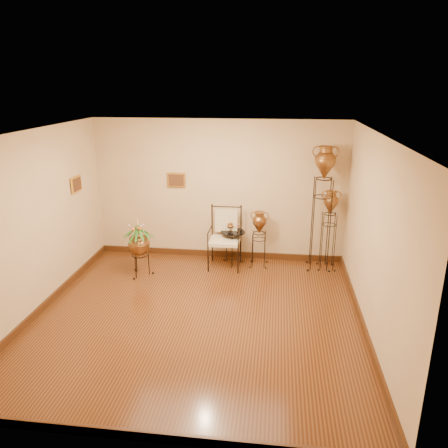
# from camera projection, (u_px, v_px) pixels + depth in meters

# --- Properties ---
(ground) EXTENTS (5.00, 5.00, 0.00)m
(ground) POSITION_uv_depth(u_px,v_px,m) (198.00, 317.00, 6.75)
(ground) COLOR brown
(ground) RESTS_ON ground
(room_shell) EXTENTS (5.02, 5.02, 2.81)m
(room_shell) POSITION_uv_depth(u_px,v_px,m) (195.00, 209.00, 6.22)
(room_shell) COLOR beige
(room_shell) RESTS_ON ground
(amphora_tall) EXTENTS (0.58, 0.58, 2.39)m
(amphora_tall) POSITION_uv_depth(u_px,v_px,m) (322.00, 207.00, 8.17)
(amphora_tall) COLOR black
(amphora_tall) RESTS_ON ground
(amphora_mid) EXTENTS (0.43, 0.43, 1.56)m
(amphora_mid) POSITION_uv_depth(u_px,v_px,m) (329.00, 230.00, 8.28)
(amphora_mid) COLOR black
(amphora_mid) RESTS_ON ground
(amphora_short) EXTENTS (0.39, 0.39, 1.12)m
(amphora_short) POSITION_uv_depth(u_px,v_px,m) (259.00, 239.00, 8.48)
(amphora_short) COLOR black
(amphora_short) RESTS_ON ground
(planter_urn) EXTENTS (0.81, 0.81, 1.15)m
(planter_urn) POSITION_uv_depth(u_px,v_px,m) (139.00, 243.00, 8.03)
(planter_urn) COLOR black
(planter_urn) RESTS_ON ground
(armchair) EXTENTS (0.66, 0.62, 1.18)m
(armchair) POSITION_uv_depth(u_px,v_px,m) (225.00, 239.00, 8.39)
(armchair) COLOR black
(armchair) RESTS_ON ground
(side_table) EXTENTS (0.51, 0.51, 0.85)m
(side_table) POSITION_uv_depth(u_px,v_px,m) (233.00, 247.00, 8.63)
(side_table) COLOR black
(side_table) RESTS_ON ground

